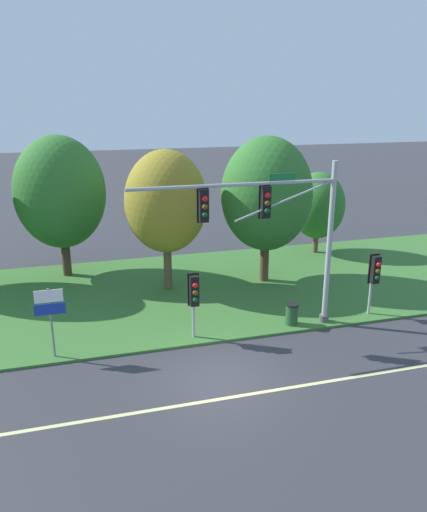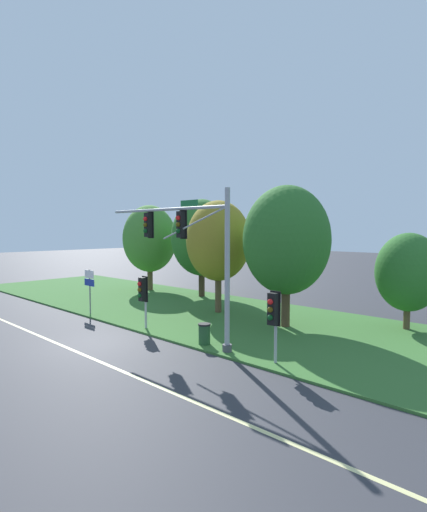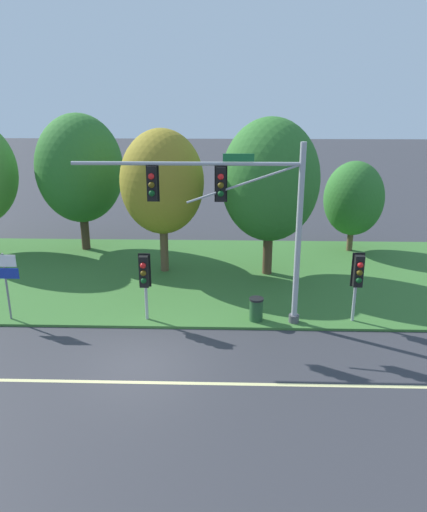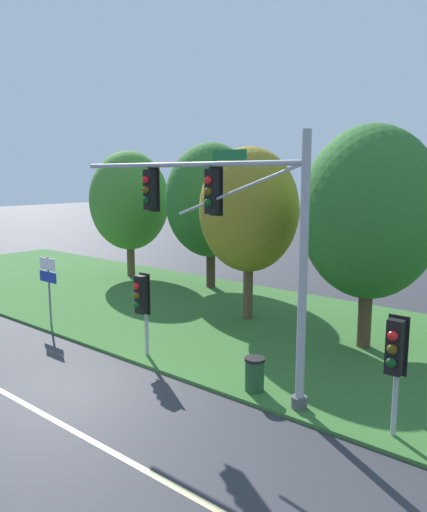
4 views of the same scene
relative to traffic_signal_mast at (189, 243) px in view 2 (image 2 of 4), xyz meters
The scene contains 13 objects.
ground_plane 6.37m from the traffic_signal_mast, 135.96° to the right, with size 160.00×160.00×0.00m, color #333338.
lane_stripe 7.01m from the traffic_signal_mast, 126.53° to the right, with size 36.00×0.16×0.01m, color beige.
grass_verge 7.63m from the traffic_signal_mast, 120.94° to the left, with size 48.00×11.50×0.10m, color #386B2D.
traffic_signal_mast is the anchor object (origin of this frame).
pedestrian_signal_near_kerb 5.29m from the traffic_signal_mast, ahead, with size 0.46×0.55×2.80m.
pedestrian_signal_further_along 4.30m from the traffic_signal_mast, behind, with size 0.46×0.55×2.73m.
route_sign_post 9.18m from the traffic_signal_mast, behind, with size 1.10×0.08×2.71m.
tree_nearest_road 16.16m from the traffic_signal_mast, 148.61° to the left, with size 4.50×4.50×7.17m.
tree_left_of_mast 12.32m from the traffic_signal_mast, 132.30° to the left, with size 4.66×4.66×7.44m.
tree_behind_signpost 6.61m from the traffic_signal_mast, 120.89° to the left, with size 3.97×3.97×6.92m.
tree_mid_verge 5.69m from the traffic_signal_mast, 72.91° to the left, with size 4.58×4.58×7.45m.
tree_tall_centre 11.45m from the traffic_signal_mast, 54.65° to the left, with size 3.24×3.24×4.98m.
trash_bin 4.16m from the traffic_signal_mast, ahead, with size 0.56×0.56×0.93m.
Camera 2 is at (16.36, -9.39, 5.24)m, focal length 28.00 mm.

